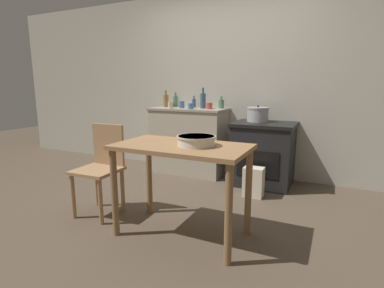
{
  "coord_description": "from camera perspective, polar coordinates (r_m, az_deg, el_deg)",
  "views": [
    {
      "loc": [
        1.43,
        -2.53,
        1.26
      ],
      "look_at": [
        0.0,
        0.44,
        0.61
      ],
      "focal_mm": 28.0,
      "sensor_mm": 36.0,
      "label": 1
    }
  ],
  "objects": [
    {
      "name": "ground_plane",
      "position": [
        3.17,
        -3.57,
        -12.37
      ],
      "size": [
        14.0,
        14.0,
        0.0
      ],
      "primitive_type": "plane",
      "color": "brown"
    },
    {
      "name": "wall_back",
      "position": [
        4.35,
        6.65,
        11.23
      ],
      "size": [
        8.0,
        0.07,
        2.55
      ],
      "color": "#B2AD9E",
      "rests_on": "ground_plane"
    },
    {
      "name": "counter_cabinet",
      "position": [
        4.34,
        -0.63,
        0.66
      ],
      "size": [
        1.09,
        0.53,
        0.94
      ],
      "color": "#B2A893",
      "rests_on": "ground_plane"
    },
    {
      "name": "stove",
      "position": [
        3.94,
        13.42,
        -1.76
      ],
      "size": [
        0.76,
        0.66,
        0.8
      ],
      "color": "black",
      "rests_on": "ground_plane"
    },
    {
      "name": "work_table",
      "position": [
        2.47,
        -1.98,
        -3.1
      ],
      "size": [
        1.1,
        0.61,
        0.78
      ],
      "color": "#997047",
      "rests_on": "ground_plane"
    },
    {
      "name": "chair",
      "position": [
        3.09,
        -16.81,
        -4.01
      ],
      "size": [
        0.41,
        0.41,
        0.88
      ],
      "rotation": [
        0.0,
        0.0,
        0.03
      ],
      "color": "#A87F56",
      "rests_on": "ground_plane"
    },
    {
      "name": "flour_sack",
      "position": [
        3.52,
        11.62,
        -7.11
      ],
      "size": [
        0.22,
        0.16,
        0.34
      ],
      "primitive_type": "cube",
      "color": "beige",
      "rests_on": "ground_plane"
    },
    {
      "name": "stock_pot",
      "position": [
        3.94,
        12.41,
        5.52
      ],
      "size": [
        0.28,
        0.28,
        0.21
      ],
      "color": "#A8A8AD",
      "rests_on": "stove"
    },
    {
      "name": "mixing_bowl_large",
      "position": [
        2.39,
        0.81,
        0.73
      ],
      "size": [
        0.31,
        0.31,
        0.08
      ],
      "color": "silver",
      "rests_on": "work_table"
    },
    {
      "name": "bottle_far_left",
      "position": [
        4.54,
        -5.01,
        8.24
      ],
      "size": [
        0.08,
        0.08,
        0.24
      ],
      "color": "olive",
      "rests_on": "counter_cabinet"
    },
    {
      "name": "bottle_left",
      "position": [
        4.59,
        -3.18,
        8.16
      ],
      "size": [
        0.07,
        0.07,
        0.21
      ],
      "color": "#517F5B",
      "rests_on": "counter_cabinet"
    },
    {
      "name": "bottle_mid_left",
      "position": [
        4.43,
        0.36,
        7.84
      ],
      "size": [
        0.06,
        0.06,
        0.17
      ],
      "color": "#3D5675",
      "rests_on": "counter_cabinet"
    },
    {
      "name": "bottle_center_left",
      "position": [
        4.23,
        2.09,
        8.3
      ],
      "size": [
        0.08,
        0.08,
        0.29
      ],
      "color": "#3D5675",
      "rests_on": "counter_cabinet"
    },
    {
      "name": "bottle_center",
      "position": [
        4.25,
        5.59,
        7.64
      ],
      "size": [
        0.08,
        0.08,
        0.17
      ],
      "color": "#517F5B",
      "rests_on": "counter_cabinet"
    },
    {
      "name": "cup_center_right",
      "position": [
        4.1,
        -0.25,
        7.22
      ],
      "size": [
        0.08,
        0.08,
        0.08
      ],
      "primitive_type": "cylinder",
      "color": "#4C6B99",
      "rests_on": "counter_cabinet"
    },
    {
      "name": "cup_mid_right",
      "position": [
        4.3,
        -2.0,
        7.52
      ],
      "size": [
        0.08,
        0.08,
        0.1
      ],
      "primitive_type": "cylinder",
      "color": "#4C6B99",
      "rests_on": "counter_cabinet"
    },
    {
      "name": "cup_right",
      "position": [
        4.12,
        3.26,
        7.27
      ],
      "size": [
        0.09,
        0.09,
        0.09
      ],
      "primitive_type": "cylinder",
      "color": "#B74C42",
      "rests_on": "counter_cabinet"
    },
    {
      "name": "cup_far_right",
      "position": [
        4.23,
        -4.12,
        7.38
      ],
      "size": [
        0.07,
        0.07,
        0.09
      ],
      "primitive_type": "cylinder",
      "color": "beige",
      "rests_on": "counter_cabinet"
    }
  ]
}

